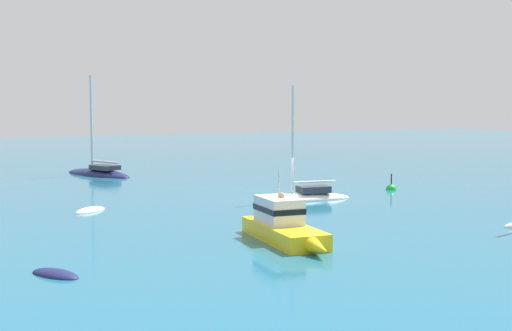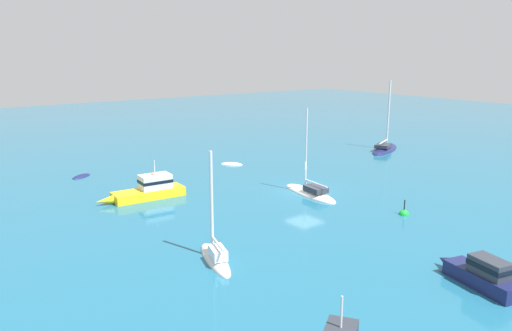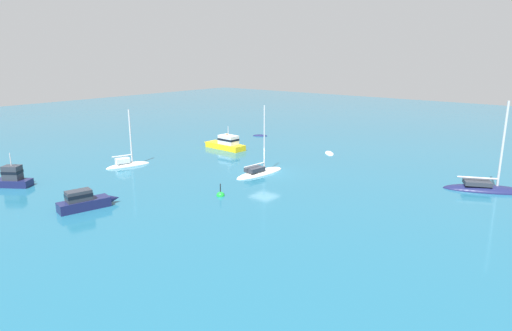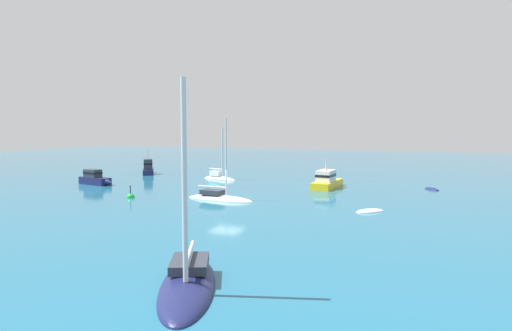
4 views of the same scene
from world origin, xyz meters
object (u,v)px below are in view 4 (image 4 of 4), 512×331
Objects in this scene: sailboat at (219,178)px; launch at (95,178)px; dinghy at (432,190)px; yacht at (219,198)px; channel_buoy at (131,197)px; cabin_cruiser at (148,168)px; ketch at (188,284)px; launch_1 at (327,181)px; tender at (370,212)px.

launch is at bearing -122.95° from sailboat.
dinghy is 20.67m from yacht.
sailboat reaches higher than channel_buoy.
sailboat is 11.26m from cabin_cruiser.
ketch is 5.93× the size of channel_buoy.
cabin_cruiser reaches higher than launch_1.
tender is 33.56m from cabin_cruiser.
ketch is 1.86× the size of cabin_cruiser.
yacht is 1.12× the size of sailboat.
launch is 10.80m from cabin_cruiser.
ketch is at bearing -144.46° from tender.
ketch is at bearing -49.38° from sailboat.
cabin_cruiser is at bearing -167.97° from ketch.
ketch is at bearing -61.12° from yacht.
cabin_cruiser is 19.32m from channel_buoy.
channel_buoy is at bearing -90.21° from dinghy.
ketch is at bearing -46.32° from dinghy.
channel_buoy is (-1.07, 19.85, 0.01)m from tender.
launch_1 is at bearing 75.59° from tender.
channel_buoy is (16.98, 15.60, -0.12)m from ketch.
ketch reaches higher than sailboat.
launch is 13.29m from sailboat.
tender reaches higher than dinghy.
launch is 33.45m from ketch.
ketch is at bearing -173.74° from launch_1.
launch is at bearing -158.19° from ketch.
channel_buoy is (-5.82, -8.86, -0.62)m from launch.
launch_1 is (6.65, -22.95, 0.06)m from launch.
dinghy is 9.91m from launch_1.
dinghy is at bearing -58.31° from channel_buoy.
launch_1 is (10.65, -6.57, 0.59)m from yacht.
yacht is 5.09× the size of channel_buoy.
yacht is 7.74m from channel_buoy.
tender is 23.05m from sailboat.
cabin_cruiser is (4.10, 23.99, 0.01)m from launch_1.
yacht reaches higher than cabin_cruiser.
launch is 23.90m from launch_1.
yacht is 0.86× the size of ketch.
ketch is (-31.53, -14.45, -0.08)m from sailboat.
dinghy is 33.70m from cabin_cruiser.
launch_1 is (-2.18, 9.65, 0.69)m from dinghy.
cabin_cruiser is at bearing 111.27° from tender.
sailboat is (12.72, 6.36, 0.10)m from yacht.
sailboat reaches higher than launch.
yacht reaches higher than sailboat.
cabin_cruiser is (14.75, 17.42, 0.59)m from yacht.
yacht is 12.36m from tender.
launch_1 reaches higher than launch.
launch_1 is 4.86× the size of channel_buoy.
sailboat is at bearing 103.00° from tender.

